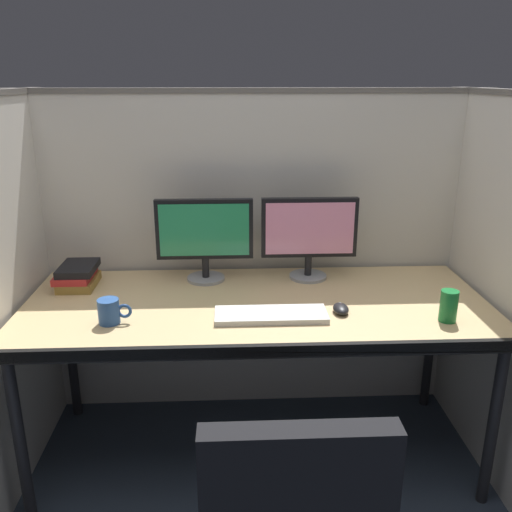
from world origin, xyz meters
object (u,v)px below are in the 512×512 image
object	(u,v)px
coffee_mug	(110,311)
keyboard_main	(271,315)
desk	(257,313)
book_stack	(78,276)
monitor_right	(309,233)
monitor_left	(205,234)
computer_mouse	(341,309)
soda_can	(449,306)

from	to	relation	value
coffee_mug	keyboard_main	bearing A→B (deg)	1.80
desk	book_stack	distance (m)	0.82
desk	monitor_right	size ratio (longest dim) A/B	4.42
book_stack	coffee_mug	bearing A→B (deg)	-60.55
monitor_left	book_stack	size ratio (longest dim) A/B	1.97
keyboard_main	coffee_mug	distance (m)	0.61
monitor_left	book_stack	world-z (taller)	monitor_left
monitor_right	computer_mouse	distance (m)	0.45
book_stack	coffee_mug	distance (m)	0.45
monitor_left	book_stack	bearing A→B (deg)	-174.97
desk	keyboard_main	world-z (taller)	keyboard_main
computer_mouse	monitor_right	bearing A→B (deg)	100.71
book_stack	desk	bearing A→B (deg)	-15.94
monitor_left	computer_mouse	bearing A→B (deg)	-35.71
computer_mouse	book_stack	xyz separation A→B (m)	(-1.10, 0.34, 0.03)
book_stack	soda_can	xyz separation A→B (m)	(1.49, -0.43, 0.01)
monitor_right	soda_can	world-z (taller)	monitor_right
coffee_mug	desk	bearing A→B (deg)	16.81
computer_mouse	coffee_mug	xyz separation A→B (m)	(-0.88, -0.05, 0.03)
book_stack	soda_can	size ratio (longest dim) A/B	1.79
keyboard_main	book_stack	distance (m)	0.91
computer_mouse	soda_can	bearing A→B (deg)	-13.32
monitor_right	keyboard_main	world-z (taller)	monitor_right
monitor_right	keyboard_main	bearing A→B (deg)	-115.37
desk	keyboard_main	bearing A→B (deg)	-72.38
desk	coffee_mug	bearing A→B (deg)	-163.19
computer_mouse	keyboard_main	bearing A→B (deg)	-173.51
desk	book_stack	xyz separation A→B (m)	(-0.78, 0.22, 0.10)
keyboard_main	book_stack	xyz separation A→B (m)	(-0.83, 0.37, 0.04)
monitor_right	computer_mouse	bearing A→B (deg)	-79.29
book_stack	coffee_mug	world-z (taller)	book_stack
computer_mouse	soda_can	distance (m)	0.40
monitor_left	coffee_mug	size ratio (longest dim) A/B	3.41
keyboard_main	soda_can	bearing A→B (deg)	-5.20
soda_can	monitor_right	bearing A→B (deg)	133.60
computer_mouse	monitor_left	bearing A→B (deg)	144.29
desk	coffee_mug	distance (m)	0.59
monitor_right	soda_can	xyz separation A→B (m)	(0.46, -0.49, -0.15)
computer_mouse	soda_can	size ratio (longest dim) A/B	0.79
desk	coffee_mug	world-z (taller)	coffee_mug
soda_can	computer_mouse	bearing A→B (deg)	166.68
keyboard_main	coffee_mug	size ratio (longest dim) A/B	3.41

